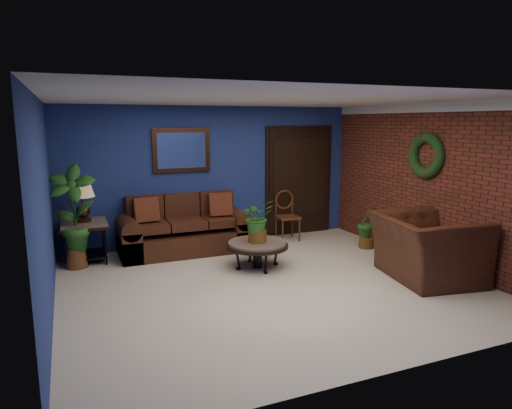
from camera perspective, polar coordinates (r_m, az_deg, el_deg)
name	(u,v)px	position (r m, az deg, el deg)	size (l,w,h in m)	color
floor	(269,284)	(6.43, 1.68, -9.88)	(5.50, 5.50, 0.00)	#C1B1A0
wall_back	(214,175)	(8.43, -5.30, 3.68)	(5.50, 0.04, 2.50)	navy
wall_left	(45,210)	(5.58, -24.91, -0.66)	(0.04, 5.00, 2.50)	navy
wall_right_brick	(429,184)	(7.66, 20.86, 2.37)	(0.04, 5.00, 2.50)	maroon
ceiling	(270,100)	(6.04, 1.81, 12.98)	(5.50, 5.00, 0.02)	silver
crown_molding	(433,108)	(7.58, 21.28, 11.23)	(0.03, 5.00, 0.14)	white
wall_mirror	(181,150)	(8.19, -9.30, 6.70)	(1.02, 0.06, 0.77)	#472513
closet_door	(299,181)	(9.10, 5.37, 2.90)	(1.44, 0.06, 2.18)	black
wreath	(426,155)	(7.61, 20.49, 5.76)	(0.72, 0.72, 0.16)	black
sofa	(184,233)	(8.02, -9.00, -3.48)	(2.20, 0.95, 0.99)	#452013
coffee_table	(257,246)	(7.01, 0.17, -5.15)	(0.95, 0.95, 0.41)	#4E4944
end_table	(84,231)	(7.74, -20.66, -3.12)	(0.73, 0.73, 0.66)	#4E4944
table_lamp	(82,196)	(7.63, -20.93, 1.05)	(0.39, 0.39, 0.64)	#472513
side_chair	(286,212)	(8.68, 3.82, -0.93)	(0.42, 0.42, 0.94)	#543218
armchair	(426,248)	(6.94, 20.48, -5.06)	(1.40, 1.23, 0.91)	#452013
coffee_plant	(257,219)	(6.91, 0.17, -1.79)	(0.49, 0.43, 0.67)	brown
floor_plant	(367,227)	(8.31, 13.71, -2.70)	(0.40, 0.36, 0.76)	brown
tall_plant	(73,212)	(7.43, -21.92, -0.93)	(0.81, 0.66, 1.59)	brown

